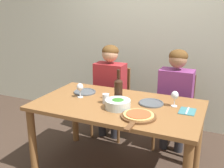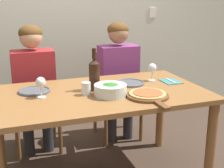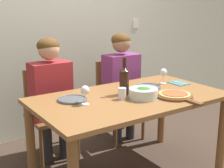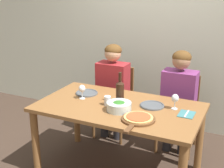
{
  "view_description": "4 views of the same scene",
  "coord_description": "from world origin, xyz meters",
  "px_view_note": "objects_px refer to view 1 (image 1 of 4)",
  "views": [
    {
      "loc": [
        0.92,
        -2.19,
        1.67
      ],
      "look_at": [
        -0.1,
        0.09,
        0.92
      ],
      "focal_mm": 42.0,
      "sensor_mm": 36.0,
      "label": 1
    },
    {
      "loc": [
        -0.65,
        -2.13,
        1.46
      ],
      "look_at": [
        0.11,
        0.01,
        0.81
      ],
      "focal_mm": 50.0,
      "sensor_mm": 36.0,
      "label": 2
    },
    {
      "loc": [
        -1.53,
        -1.99,
        1.51
      ],
      "look_at": [
        -0.12,
        0.09,
        0.86
      ],
      "focal_mm": 50.0,
      "sensor_mm": 36.0,
      "label": 3
    },
    {
      "loc": [
        1.16,
        -2.6,
        1.93
      ],
      "look_at": [
        -0.13,
        0.12,
        0.93
      ],
      "focal_mm": 50.0,
      "sensor_mm": 36.0,
      "label": 4
    }
  ],
  "objects_px": {
    "chair_left": "(113,99)",
    "person_man": "(175,92)",
    "person_woman": "(110,83)",
    "dinner_plate_right": "(151,103)",
    "pizza_on_board": "(138,116)",
    "wine_bottle": "(118,89)",
    "wine_glass_left": "(80,88)",
    "water_tumbler": "(106,99)",
    "fork_on_napkin": "(187,111)",
    "wine_glass_right": "(175,96)",
    "chair_right": "(176,108)",
    "broccoli_bowl": "(118,104)",
    "dinner_plate_left": "(85,92)"
  },
  "relations": [
    {
      "from": "wine_glass_right",
      "to": "fork_on_napkin",
      "type": "xyz_separation_m",
      "value": [
        0.13,
        -0.08,
        -0.1
      ]
    },
    {
      "from": "wine_bottle",
      "to": "broccoli_bowl",
      "type": "xyz_separation_m",
      "value": [
        0.07,
        -0.17,
        -0.08
      ]
    },
    {
      "from": "water_tumbler",
      "to": "fork_on_napkin",
      "type": "distance_m",
      "value": 0.77
    },
    {
      "from": "person_man",
      "to": "wine_glass_left",
      "type": "distance_m",
      "value": 1.1
    },
    {
      "from": "chair_right",
      "to": "water_tumbler",
      "type": "relative_size",
      "value": 9.3
    },
    {
      "from": "broccoli_bowl",
      "to": "wine_glass_right",
      "type": "distance_m",
      "value": 0.54
    },
    {
      "from": "chair_left",
      "to": "person_man",
      "type": "relative_size",
      "value": 0.73
    },
    {
      "from": "pizza_on_board",
      "to": "wine_glass_left",
      "type": "bearing_deg",
      "value": 161.0
    },
    {
      "from": "wine_bottle",
      "to": "wine_glass_left",
      "type": "bearing_deg",
      "value": -172.8
    },
    {
      "from": "dinner_plate_left",
      "to": "dinner_plate_right",
      "type": "height_order",
      "value": "same"
    },
    {
      "from": "person_man",
      "to": "water_tumbler",
      "type": "height_order",
      "value": "person_man"
    },
    {
      "from": "broccoli_bowl",
      "to": "dinner_plate_left",
      "type": "relative_size",
      "value": 0.98
    },
    {
      "from": "chair_left",
      "to": "dinner_plate_left",
      "type": "height_order",
      "value": "chair_left"
    },
    {
      "from": "dinner_plate_left",
      "to": "dinner_plate_right",
      "type": "relative_size",
      "value": 1.0
    },
    {
      "from": "chair_right",
      "to": "dinner_plate_right",
      "type": "bearing_deg",
      "value": -100.29
    },
    {
      "from": "person_woman",
      "to": "pizza_on_board",
      "type": "height_order",
      "value": "person_woman"
    },
    {
      "from": "chair_right",
      "to": "person_man",
      "type": "distance_m",
      "value": 0.27
    },
    {
      "from": "chair_left",
      "to": "pizza_on_board",
      "type": "height_order",
      "value": "chair_left"
    },
    {
      "from": "chair_left",
      "to": "chair_right",
      "type": "bearing_deg",
      "value": 0.0
    },
    {
      "from": "person_woman",
      "to": "broccoli_bowl",
      "type": "xyz_separation_m",
      "value": [
        0.46,
        -0.81,
        0.08
      ]
    },
    {
      "from": "broccoli_bowl",
      "to": "pizza_on_board",
      "type": "bearing_deg",
      "value": -27.42
    },
    {
      "from": "person_woman",
      "to": "wine_bottle",
      "type": "distance_m",
      "value": 0.77
    },
    {
      "from": "wine_glass_right",
      "to": "water_tumbler",
      "type": "xyz_separation_m",
      "value": [
        -0.62,
        -0.19,
        -0.06
      ]
    },
    {
      "from": "chair_left",
      "to": "wine_glass_right",
      "type": "xyz_separation_m",
      "value": [
        0.92,
        -0.66,
        0.38
      ]
    },
    {
      "from": "dinner_plate_left",
      "to": "fork_on_napkin",
      "type": "height_order",
      "value": "dinner_plate_left"
    },
    {
      "from": "broccoli_bowl",
      "to": "fork_on_napkin",
      "type": "xyz_separation_m",
      "value": [
        0.6,
        0.18,
        -0.04
      ]
    },
    {
      "from": "broccoli_bowl",
      "to": "person_woman",
      "type": "bearing_deg",
      "value": 119.33
    },
    {
      "from": "person_man",
      "to": "pizza_on_board",
      "type": "xyz_separation_m",
      "value": [
        -0.13,
        -0.94,
        0.05
      ]
    },
    {
      "from": "wine_glass_right",
      "to": "water_tumbler",
      "type": "height_order",
      "value": "wine_glass_right"
    },
    {
      "from": "wine_bottle",
      "to": "fork_on_napkin",
      "type": "bearing_deg",
      "value": 1.03
    },
    {
      "from": "wine_bottle",
      "to": "water_tumbler",
      "type": "relative_size",
      "value": 3.4
    },
    {
      "from": "water_tumbler",
      "to": "chair_left",
      "type": "bearing_deg",
      "value": 109.38
    },
    {
      "from": "wine_bottle",
      "to": "broccoli_bowl",
      "type": "relative_size",
      "value": 1.37
    },
    {
      "from": "broccoli_bowl",
      "to": "dinner_plate_right",
      "type": "xyz_separation_m",
      "value": [
        0.25,
        0.24,
        -0.03
      ]
    },
    {
      "from": "person_woman",
      "to": "pizza_on_board",
      "type": "bearing_deg",
      "value": -53.38
    },
    {
      "from": "chair_left",
      "to": "dinner_plate_left",
      "type": "relative_size",
      "value": 3.67
    },
    {
      "from": "wine_bottle",
      "to": "person_man",
      "type": "bearing_deg",
      "value": 55.48
    },
    {
      "from": "chair_left",
      "to": "person_man",
      "type": "xyz_separation_m",
      "value": [
        0.83,
        -0.11,
        0.25
      ]
    },
    {
      "from": "person_woman",
      "to": "broccoli_bowl",
      "type": "bearing_deg",
      "value": -60.67
    },
    {
      "from": "dinner_plate_left",
      "to": "wine_glass_right",
      "type": "xyz_separation_m",
      "value": [
        0.97,
        -0.01,
        0.1
      ]
    },
    {
      "from": "person_woman",
      "to": "wine_bottle",
      "type": "xyz_separation_m",
      "value": [
        0.39,
        -0.64,
        0.16
      ]
    },
    {
      "from": "wine_glass_left",
      "to": "fork_on_napkin",
      "type": "xyz_separation_m",
      "value": [
        1.07,
        0.06,
        -0.1
      ]
    },
    {
      "from": "person_man",
      "to": "fork_on_napkin",
      "type": "distance_m",
      "value": 0.67
    },
    {
      "from": "chair_right",
      "to": "broccoli_bowl",
      "type": "xyz_separation_m",
      "value": [
        -0.37,
        -0.92,
        0.32
      ]
    },
    {
      "from": "person_woman",
      "to": "dinner_plate_right",
      "type": "xyz_separation_m",
      "value": [
        0.71,
        -0.58,
        0.04
      ]
    },
    {
      "from": "chair_left",
      "to": "fork_on_napkin",
      "type": "height_order",
      "value": "chair_left"
    },
    {
      "from": "chair_right",
      "to": "person_man",
      "type": "height_order",
      "value": "person_man"
    },
    {
      "from": "chair_right",
      "to": "wine_glass_right",
      "type": "xyz_separation_m",
      "value": [
        0.09,
        -0.66,
        0.38
      ]
    },
    {
      "from": "person_man",
      "to": "fork_on_napkin",
      "type": "height_order",
      "value": "person_man"
    },
    {
      "from": "person_woman",
      "to": "person_man",
      "type": "relative_size",
      "value": 1.0
    }
  ]
}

